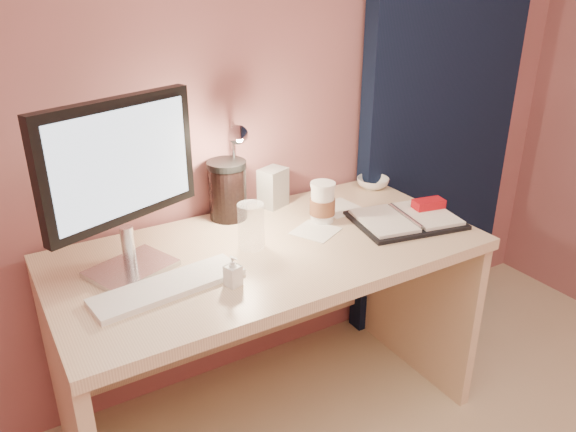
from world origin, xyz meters
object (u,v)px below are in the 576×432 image
desk (260,295)px  keyboard (169,286)px  bowl (373,183)px  product_box (273,187)px  lotion_bottle (233,271)px  clear_cup (251,226)px  dark_jar (228,193)px  monitor (119,173)px  desk_lamp (252,159)px  planner (408,218)px  coffee_cup (322,203)px

desk → keyboard: (-0.37, -0.16, 0.23)m
bowl → product_box: 0.46m
lotion_bottle → clear_cup: bearing=50.0°
lotion_bottle → dark_jar: size_ratio=0.48×
bowl → product_box: bearing=174.3°
monitor → dark_jar: 0.52m
monitor → product_box: monitor is taller
bowl → desk_lamp: 0.61m
monitor → clear_cup: bearing=-26.7°
lotion_bottle → dark_jar: bearing=66.2°
desk_lamp → bowl: bearing=20.6°
desk → dark_jar: (-0.01, 0.21, 0.32)m
planner → bowl: (0.11, 0.33, 0.01)m
desk → dark_jar: dark_jar is taller
keyboard → dark_jar: size_ratio=2.28×
desk → keyboard: 0.47m
coffee_cup → lotion_bottle: bearing=-153.0°
monitor → desk: bearing=-20.0°
clear_cup → bowl: clear_cup is taller
coffee_cup → desk_lamp: (-0.21, 0.14, 0.16)m
desk → monitor: monitor is taller
keyboard → clear_cup: 0.35m
lotion_bottle → product_box: size_ratio=0.62×
bowl → planner: bearing=-107.8°
desk → desk_lamp: bearing=68.0°
desk → keyboard: size_ratio=3.18×
lotion_bottle → desk_lamp: (0.26, 0.38, 0.18)m
monitor → keyboard: (0.06, -0.16, -0.30)m
clear_cup → bowl: bearing=18.1°
lotion_bottle → desk_lamp: size_ratio=0.25×
planner → lotion_bottle: 0.74m
monitor → clear_cup: (0.39, -0.04, -0.24)m
clear_cup → lotion_bottle: (-0.16, -0.19, -0.03)m
clear_cup → keyboard: bearing=-160.9°
keyboard → bowl: (1.01, 0.34, 0.01)m
clear_cup → product_box: (0.23, 0.27, -0.00)m
bowl → dark_jar: (-0.65, 0.03, 0.08)m
bowl → dark_jar: 0.65m
coffee_cup → dark_jar: dark_jar is taller
dark_jar → product_box: 0.20m
desk → monitor: bearing=-179.6°
dark_jar → clear_cup: bearing=-98.5°
keyboard → clear_cup: (0.32, 0.11, 0.07)m
monitor → bowl: size_ratio=3.95×
bowl → desk_lamp: (-0.58, -0.03, 0.21)m
monitor → planner: size_ratio=1.27×
coffee_cup → bowl: (0.37, 0.17, -0.05)m
desk_lamp → coffee_cup: bearing=-16.3°
monitor → lotion_bottle: bearing=-65.4°
keyboard → lotion_bottle: (0.17, -0.07, 0.04)m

